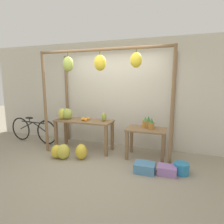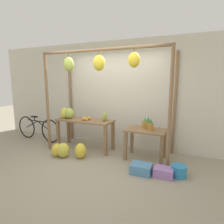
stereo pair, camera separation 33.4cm
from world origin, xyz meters
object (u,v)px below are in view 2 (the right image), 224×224
Objects in this scene: blue_bucket at (179,171)px; fruit_crate_purple at (164,172)px; banana_pile_ground_left at (61,150)px; banana_pile_ground_right at (80,151)px; parked_bicycle at (38,128)px; fruit_crate_white at (141,169)px; orange_pile at (86,119)px; papaya_pile at (104,117)px; pineapple_cluster at (148,124)px; banana_pile_on_table at (67,113)px.

fruit_crate_purple is at bearing -156.86° from blue_bucket.
banana_pile_ground_right reaches higher than banana_pile_ground_left.
banana_pile_ground_right is at bearing -18.11° from parked_bicycle.
parked_bicycle reaches higher than banana_pile_ground_left.
parked_bicycle is at bearing 167.19° from fruit_crate_white.
fruit_crate_purple is (3.78, -0.71, -0.28)m from parked_bicycle.
papaya_pile reaches higher than orange_pile.
fruit_crate_purple is (1.89, -0.10, -0.09)m from banana_pile_ground_right.
blue_bucket is at bearing 0.37° from banana_pile_ground_right.
blue_bucket is 0.29m from fruit_crate_purple.
fruit_crate_purple is at bearing -16.35° from orange_pile.
pineapple_cluster is 1.11m from fruit_crate_purple.
fruit_crate_purple is at bearing -55.21° from pineapple_cluster.
parked_bicycle is (-1.75, 0.12, -0.47)m from orange_pile.
parked_bicycle is (-1.88, 0.62, 0.18)m from banana_pile_ground_right.
pineapple_cluster reaches higher than banana_pile_ground_left.
pineapple_cluster is 0.18× the size of parked_bicycle.
banana_pile_ground_left is 2.35m from fruit_crate_purple.
papaya_pile reaches higher than blue_bucket.
orange_pile is at bearing -3.88° from parked_bicycle.
banana_pile_on_table is 1.01× the size of fruit_crate_white.
orange_pile is 0.56× the size of fruit_crate_purple.
orange_pile is 2.45m from blue_bucket.
banana_pile_ground_right is 1.49m from fruit_crate_white.
fruit_crate_purple is (0.48, -0.69, -0.73)m from pineapple_cluster.
papaya_pile is at bearing 15.41° from orange_pile.
blue_bucket reaches higher than fruit_crate_white.
parked_bicycle is (-1.42, 0.75, 0.19)m from banana_pile_ground_left.
fruit_crate_white is at bearing -5.73° from banana_pile_ground_right.
banana_pile_on_table is 1.15m from banana_pile_ground_right.
orange_pile is 0.37× the size of banana_pile_ground_left.
parked_bicycle is (-1.18, 0.11, -0.57)m from banana_pile_on_table.
blue_bucket is at bearing 3.25° from banana_pile_ground_left.
banana_pile_ground_left is 0.48m from banana_pile_ground_right.
orange_pile is 1.88m from fruit_crate_white.
banana_pile_on_table is at bearing 144.57° from banana_pile_ground_right.
parked_bicycle is at bearing 179.63° from pineapple_cluster.
papaya_pile is 0.65× the size of fruit_crate_purple.
parked_bicycle is 7.26× the size of papaya_pile.
parked_bicycle is at bearing 169.30° from fruit_crate_purple.
pineapple_cluster is 1.66m from banana_pile_ground_right.
fruit_crate_white is 0.70m from blue_bucket.
orange_pile is 0.52× the size of banana_pile_ground_right.
banana_pile_ground_right is 1.00m from papaya_pile.
banana_pile_ground_right is (0.46, 0.13, 0.01)m from banana_pile_ground_left.
papaya_pile is (1.03, 0.12, -0.04)m from banana_pile_on_table.
pineapple_cluster is at bearing 94.86° from fruit_crate_white.
orange_pile is 1.81m from parked_bicycle.
orange_pile reaches higher than fruit_crate_white.
banana_pile_ground_left is (-1.87, -0.73, -0.64)m from pineapple_cluster.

